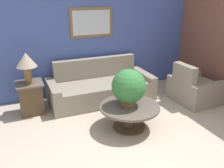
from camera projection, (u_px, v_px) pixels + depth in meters
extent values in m
plane|color=tan|center=(156.00, 160.00, 3.66)|extent=(20.00, 20.00, 0.00)
cube|color=#42569E|center=(91.00, 38.00, 5.72)|extent=(7.01, 0.06, 2.60)
cube|color=brown|center=(91.00, 23.00, 5.56)|extent=(0.99, 0.03, 0.65)
cube|color=#B2BCC6|center=(92.00, 23.00, 5.55)|extent=(0.87, 0.01, 0.53)
cube|color=brown|center=(224.00, 41.00, 5.36)|extent=(0.06, 4.90, 2.60)
cube|color=gray|center=(102.00, 91.00, 5.57)|extent=(1.94, 0.97, 0.43)
cube|color=gray|center=(95.00, 67.00, 5.76)|extent=(1.94, 0.16, 0.45)
cube|color=gray|center=(54.00, 97.00, 5.16)|extent=(0.18, 0.97, 0.53)
cube|color=gray|center=(143.00, 83.00, 5.93)|extent=(0.18, 0.97, 0.53)
cube|color=gray|center=(195.00, 92.00, 5.54)|extent=(0.90, 0.64, 0.43)
cube|color=gray|center=(185.00, 75.00, 5.24)|extent=(0.19, 0.60, 0.45)
cube|color=gray|center=(209.00, 96.00, 5.19)|extent=(0.88, 0.22, 0.53)
cube|color=gray|center=(184.00, 84.00, 5.85)|extent=(0.88, 0.22, 0.53)
cylinder|color=#4C3823|center=(129.00, 126.00, 4.52)|extent=(0.58, 0.58, 0.03)
cylinder|color=#4C3823|center=(129.00, 117.00, 4.45)|extent=(0.19, 0.19, 0.36)
cylinder|color=brown|center=(130.00, 107.00, 4.38)|extent=(1.06, 1.06, 0.04)
cube|color=#4C3823|center=(31.00, 99.00, 4.98)|extent=(0.44, 0.44, 0.60)
cube|color=brown|center=(29.00, 84.00, 4.86)|extent=(0.52, 0.52, 0.03)
cylinder|color=brown|center=(29.00, 82.00, 4.85)|extent=(0.20, 0.20, 0.02)
cylinder|color=brown|center=(28.00, 74.00, 4.79)|extent=(0.14, 0.14, 0.31)
cone|color=gray|center=(26.00, 60.00, 4.69)|extent=(0.39, 0.39, 0.27)
cylinder|color=brown|center=(128.00, 102.00, 4.38)|extent=(0.26, 0.26, 0.13)
sphere|color=#2D6B33|center=(129.00, 86.00, 4.27)|extent=(0.60, 0.60, 0.60)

